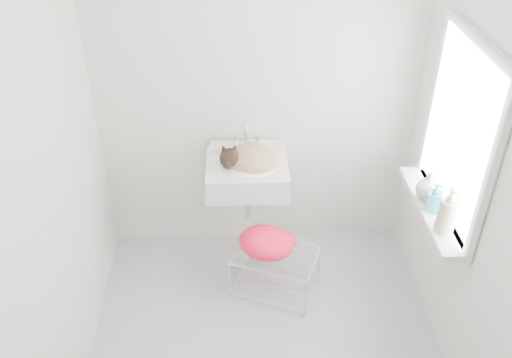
{
  "coord_description": "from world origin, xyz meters",
  "views": [
    {
      "loc": [
        -0.17,
        -2.4,
        2.87
      ],
      "look_at": [
        -0.03,
        0.5,
        0.88
      ],
      "focal_mm": 39.02,
      "sensor_mm": 36.0,
      "label": 1
    }
  ],
  "objects_px": {
    "sink": "(247,163)",
    "wire_rack": "(275,272)",
    "bottle_b": "(432,209)",
    "cat": "(249,159)",
    "bottle_c": "(426,198)",
    "bottle_a": "(443,231)"
  },
  "relations": [
    {
      "from": "bottle_c",
      "to": "wire_rack",
      "type": "bearing_deg",
      "value": 172.51
    },
    {
      "from": "cat",
      "to": "sink",
      "type": "bearing_deg",
      "value": 130.05
    },
    {
      "from": "sink",
      "to": "bottle_c",
      "type": "height_order",
      "value": "sink"
    },
    {
      "from": "sink",
      "to": "wire_rack",
      "type": "relative_size",
      "value": 1.03
    },
    {
      "from": "bottle_b",
      "to": "wire_rack",
      "type": "bearing_deg",
      "value": 165.3
    },
    {
      "from": "bottle_c",
      "to": "sink",
      "type": "bearing_deg",
      "value": 157.5
    },
    {
      "from": "cat",
      "to": "bottle_b",
      "type": "bearing_deg",
      "value": -27.45
    },
    {
      "from": "cat",
      "to": "bottle_c",
      "type": "relative_size",
      "value": 2.11
    },
    {
      "from": "wire_rack",
      "to": "sink",
      "type": "bearing_deg",
      "value": 118.74
    },
    {
      "from": "wire_rack",
      "to": "bottle_a",
      "type": "bearing_deg",
      "value": -25.82
    },
    {
      "from": "sink",
      "to": "bottle_b",
      "type": "distance_m",
      "value": 1.22
    },
    {
      "from": "sink",
      "to": "cat",
      "type": "height_order",
      "value": "cat"
    },
    {
      "from": "bottle_b",
      "to": "cat",
      "type": "bearing_deg",
      "value": 152.78
    },
    {
      "from": "bottle_b",
      "to": "sink",
      "type": "bearing_deg",
      "value": 152.38
    },
    {
      "from": "wire_rack",
      "to": "bottle_c",
      "type": "distance_m",
      "value": 1.15
    },
    {
      "from": "wire_rack",
      "to": "bottle_b",
      "type": "distance_m",
      "value": 1.17
    },
    {
      "from": "bottle_b",
      "to": "bottle_c",
      "type": "xyz_separation_m",
      "value": [
        0.0,
        0.12,
        0.0
      ]
    },
    {
      "from": "wire_rack",
      "to": "bottle_b",
      "type": "relative_size",
      "value": 2.92
    },
    {
      "from": "cat",
      "to": "bottle_b",
      "type": "height_order",
      "value": "cat"
    },
    {
      "from": "cat",
      "to": "bottle_b",
      "type": "distance_m",
      "value": 1.2
    },
    {
      "from": "bottle_a",
      "to": "bottle_c",
      "type": "xyz_separation_m",
      "value": [
        0.0,
        0.32,
        0.0
      ]
    },
    {
      "from": "sink",
      "to": "bottle_a",
      "type": "xyz_separation_m",
      "value": [
        1.08,
        -0.77,
        0.0
      ]
    }
  ]
}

